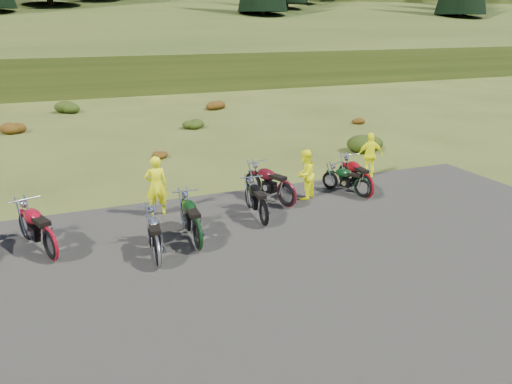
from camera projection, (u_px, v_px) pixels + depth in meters
name	position (u px, v px, depth m)	size (l,w,h in m)	color
ground	(248.00, 244.00, 12.69)	(300.00, 300.00, 0.00)	#3D4A18
gravel_pad	(281.00, 280.00, 10.94)	(20.00, 12.00, 0.04)	black
hill_slope	(88.00, 71.00, 56.48)	(300.00, 46.00, 3.00)	#2E3F15
hill_plateau	(66.00, 46.00, 109.02)	(300.00, 90.00, 9.17)	#2E3F15
shrub_2	(12.00, 126.00, 24.90)	(1.30, 1.30, 0.77)	#5C250B
shrub_3	(69.00, 105.00, 30.54)	(1.56, 1.56, 0.92)	#1D320C
shrub_4	(158.00, 153.00, 20.53)	(0.77, 0.77, 0.45)	#5C250B
shrub_5	(192.00, 123.00, 26.18)	(1.03, 1.03, 0.61)	#1D320C
shrub_6	(215.00, 103.00, 31.83)	(1.30, 1.30, 0.77)	#5C250B
shrub_7	(366.00, 140.00, 21.71)	(1.56, 1.56, 0.92)	#1D320C
shrub_8	(356.00, 119.00, 27.46)	(0.77, 0.77, 0.45)	#5C250B
motorcycle_1	(53.00, 261.00, 11.81)	(2.35, 0.78, 1.23)	maroon
motorcycle_2	(199.00, 250.00, 12.36)	(2.24, 0.75, 1.17)	black
motorcycle_3	(159.00, 267.00, 11.51)	(2.10, 0.70, 1.10)	#9B9BA0
motorcycle_4	(286.00, 208.00, 15.18)	(2.30, 0.77, 1.20)	#4E0D15
motorcycle_5	(264.00, 226.00, 13.81)	(2.09, 0.70, 1.09)	black
motorcycle_6	(366.00, 199.00, 15.94)	(2.21, 0.74, 1.16)	maroon
motorcycle_7	(362.00, 198.00, 16.00)	(1.86, 0.62, 0.97)	black
person_middle	(156.00, 187.00, 14.30)	(0.64, 0.42, 1.76)	#EDF20C
person_right_a	(305.00, 175.00, 15.64)	(0.77, 0.60, 1.59)	#EDF20C
person_right_b	(370.00, 156.00, 17.85)	(0.95, 0.39, 1.62)	#EDF20C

